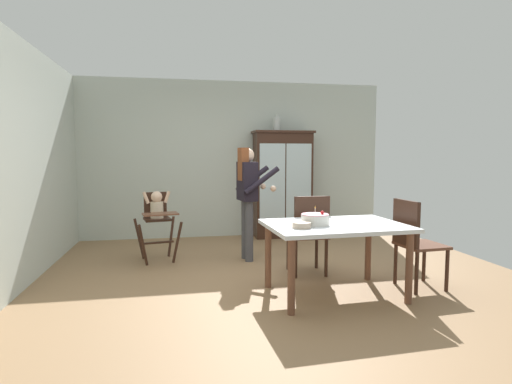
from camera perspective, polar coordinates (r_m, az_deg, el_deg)
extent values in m
plane|color=#93704C|center=(4.88, 1.20, -11.95)|extent=(6.24, 6.24, 0.00)
cube|color=beige|center=(7.25, -3.12, 4.53)|extent=(5.32, 0.06, 2.70)
cube|color=beige|center=(4.85, -30.86, 3.41)|extent=(0.06, 5.32, 2.70)
cube|color=#382116|center=(7.18, 3.68, 0.92)|extent=(0.98, 0.42, 1.80)
cube|color=#382116|center=(7.16, 3.73, 8.28)|extent=(1.04, 0.48, 0.04)
cube|color=silver|center=(6.91, 2.29, 1.51)|extent=(0.44, 0.01, 1.26)
cube|color=silver|center=(7.02, 5.94, 1.55)|extent=(0.44, 0.01, 1.26)
cube|color=#382116|center=(7.17, 3.69, 1.64)|extent=(0.90, 0.36, 0.02)
cylinder|color=#B2B7B2|center=(7.15, 2.89, 9.34)|extent=(0.13, 0.13, 0.22)
cylinder|color=#B2B7B2|center=(7.16, 2.90, 10.41)|extent=(0.07, 0.07, 0.05)
cylinder|color=#382116|center=(5.51, -15.38, -7.12)|extent=(0.12, 0.16, 0.56)
cylinder|color=#382116|center=(5.57, -10.85, -6.88)|extent=(0.16, 0.12, 0.56)
cylinder|color=#382116|center=(5.93, -15.89, -6.24)|extent=(0.16, 0.12, 0.56)
cylinder|color=#382116|center=(5.99, -11.69, -6.03)|extent=(0.12, 0.16, 0.56)
cube|color=#382116|center=(5.75, -13.45, -6.83)|extent=(0.42, 0.12, 0.02)
cube|color=#382116|center=(5.69, -13.52, -3.68)|extent=(0.40, 0.40, 0.02)
cube|color=#382116|center=(5.82, -13.79, -1.68)|extent=(0.31, 0.09, 0.34)
cube|color=brown|center=(5.42, -13.11, -2.98)|extent=(0.48, 0.32, 0.02)
cylinder|color=beige|center=(5.70, -13.57, -2.43)|extent=(0.17, 0.17, 0.22)
sphere|color=beige|center=(5.68, -13.61, -0.65)|extent=(0.15, 0.15, 0.15)
cylinder|color=beige|center=(5.66, -15.01, -0.78)|extent=(0.10, 0.06, 0.17)
cylinder|color=beige|center=(5.70, -12.22, -0.68)|extent=(0.10, 0.06, 0.17)
cylinder|color=#47474C|center=(5.55, -0.96, -5.47)|extent=(0.11, 0.11, 0.82)
cylinder|color=#47474C|center=(5.71, -1.48, -5.16)|extent=(0.11, 0.11, 0.82)
cube|color=black|center=(5.54, -1.24, 1.51)|extent=(0.25, 0.38, 0.52)
cube|color=white|center=(5.58, -0.22, 1.53)|extent=(0.02, 0.06, 0.49)
sphere|color=beige|center=(5.53, -1.24, 5.13)|extent=(0.19, 0.19, 0.19)
cube|color=brown|center=(5.52, -1.79, 3.88)|extent=(0.13, 0.21, 0.44)
cylinder|color=black|center=(5.40, 0.82, 1.59)|extent=(0.50, 0.14, 0.37)
sphere|color=beige|center=(5.46, 2.40, 0.47)|extent=(0.08, 0.08, 0.08)
cylinder|color=black|center=(5.78, -0.51, 1.84)|extent=(0.50, 0.14, 0.37)
sphere|color=beige|center=(5.84, 0.98, 0.79)|extent=(0.08, 0.08, 0.08)
cube|color=silver|center=(4.26, 10.92, -4.62)|extent=(1.42, 1.04, 0.04)
cylinder|color=brown|center=(3.77, 4.93, -11.62)|extent=(0.07, 0.07, 0.70)
cylinder|color=brown|center=(4.29, 20.47, -9.85)|extent=(0.07, 0.07, 0.70)
cylinder|color=brown|center=(4.50, 1.69, -8.80)|extent=(0.07, 0.07, 0.70)
cylinder|color=brown|center=(4.94, 15.29, -7.70)|extent=(0.07, 0.07, 0.70)
cylinder|color=white|center=(4.16, 8.18, -3.82)|extent=(0.28, 0.28, 0.10)
cylinder|color=pink|center=(4.16, 8.19, -3.09)|extent=(0.27, 0.27, 0.01)
cylinder|color=#F2E5CC|center=(4.15, 8.20, -2.62)|extent=(0.01, 0.01, 0.06)
cone|color=yellow|center=(4.15, 8.20, -2.05)|extent=(0.02, 0.02, 0.02)
sphere|color=red|center=(4.14, 9.18, -2.82)|extent=(0.04, 0.04, 0.04)
cylinder|color=#C6AD93|center=(3.97, 6.33, -4.58)|extent=(0.18, 0.18, 0.05)
cylinder|color=#382116|center=(5.32, 8.38, -8.04)|extent=(0.04, 0.04, 0.45)
cylinder|color=#382116|center=(5.22, 4.47, -8.26)|extent=(0.04, 0.04, 0.45)
cylinder|color=#382116|center=(4.97, 9.70, -8.99)|extent=(0.04, 0.04, 0.45)
cylinder|color=#382116|center=(4.87, 5.53, -9.25)|extent=(0.04, 0.04, 0.45)
cube|color=brown|center=(5.04, 7.05, -5.97)|extent=(0.45, 0.45, 0.03)
cube|color=#382116|center=(4.81, 7.77, -3.44)|extent=(0.42, 0.05, 0.48)
cylinder|color=#382116|center=(4.86, 9.91, -3.37)|extent=(0.03, 0.03, 0.48)
cylinder|color=#382116|center=(4.75, 5.57, -3.52)|extent=(0.03, 0.03, 0.48)
cylinder|color=#382116|center=(4.84, 24.95, -9.84)|extent=(0.04, 0.04, 0.45)
cylinder|color=#382116|center=(5.11, 22.26, -8.92)|extent=(0.04, 0.04, 0.45)
cylinder|color=#382116|center=(4.61, 21.37, -10.43)|extent=(0.04, 0.04, 0.45)
cylinder|color=#382116|center=(4.90, 18.77, -9.41)|extent=(0.04, 0.04, 0.45)
cube|color=brown|center=(4.81, 21.94, -6.87)|extent=(0.47, 0.47, 0.03)
cube|color=#382116|center=(4.64, 20.07, -4.02)|extent=(0.07, 0.42, 0.48)
cylinder|color=#382116|center=(4.49, 21.46, -4.37)|extent=(0.03, 0.03, 0.48)
cylinder|color=#382116|center=(4.80, 18.77, -3.69)|extent=(0.03, 0.03, 0.48)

